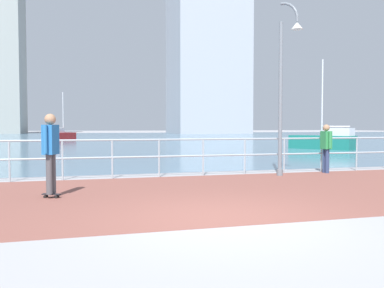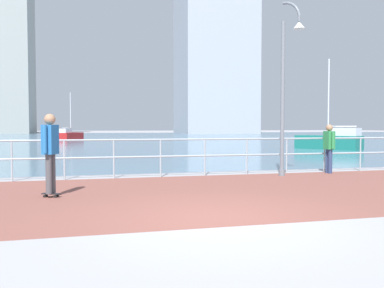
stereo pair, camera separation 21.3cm
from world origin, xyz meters
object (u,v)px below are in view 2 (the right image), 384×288
object	(u,v)px
sailboat_blue	(330,141)
skateboarder	(50,147)
lamppost	(287,80)
bystander	(329,145)
sailboat_navy	(70,135)

from	to	relation	value
sailboat_blue	skateboarder	bearing A→B (deg)	-137.83
lamppost	skateboarder	size ratio (longest dim) A/B	2.96
bystander	sailboat_blue	size ratio (longest dim) A/B	0.26
sailboat_navy	sailboat_blue	size ratio (longest dim) A/B	0.90
bystander	sailboat_navy	world-z (taller)	sailboat_navy
skateboarder	bystander	size ratio (longest dim) A/B	1.13
sailboat_navy	sailboat_blue	world-z (taller)	sailboat_blue
bystander	sailboat_navy	xyz separation A→B (m)	(-10.02, 36.71, -0.42)
bystander	sailboat_navy	distance (m)	38.05
bystander	sailboat_navy	bearing A→B (deg)	105.27
lamppost	sailboat_navy	xyz separation A→B (m)	(-8.30, 37.09, -2.44)
skateboarder	sailboat_navy	bearing A→B (deg)	92.30
skateboarder	sailboat_navy	size ratio (longest dim) A/B	0.33
skateboarder	sailboat_blue	bearing A→B (deg)	42.17
bystander	sailboat_blue	world-z (taller)	sailboat_blue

